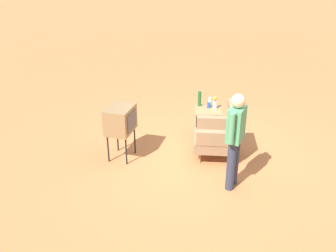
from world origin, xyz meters
The scene contains 9 objects.
ground_plane centered at (0.00, 0.00, 0.00)m, with size 60.00×60.00×0.00m, color #B76B3D.
armchair centered at (0.05, 0.23, 0.50)m, with size 0.80×0.80×1.06m.
side_table centered at (-0.75, 0.04, 0.54)m, with size 0.56×0.56×0.64m.
tv_on_stand centered at (0.20, -1.62, 0.78)m, with size 0.68×0.56×1.03m.
person_standing centered at (1.04, 0.37, 0.94)m, with size 0.53×0.34×1.64m.
soda_can_blue centered at (-0.85, 0.04, 0.70)m, with size 0.07×0.07×0.12m, color blue.
bottle_short_clear centered at (-0.92, 0.07, 0.74)m, with size 0.06×0.06×0.20m, color silver.
bottle_wine_green centered at (-0.95, -0.15, 0.80)m, with size 0.07×0.07×0.32m, color #1E5623.
flower_vase centered at (-0.82, 0.17, 0.78)m, with size 0.15×0.10×0.27m.
Camera 1 is at (6.26, -0.39, 3.54)m, focal length 39.20 mm.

